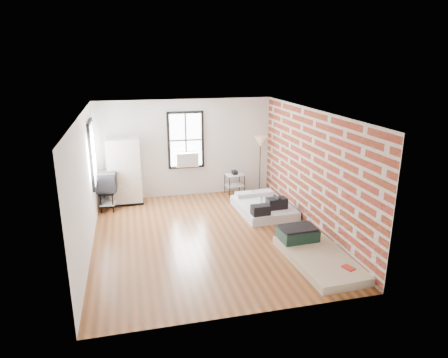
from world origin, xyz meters
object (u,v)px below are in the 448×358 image
object	(u,v)px
mattress_main	(264,207)
mattress_bare	(315,252)
wardrobe	(124,172)
floor_lamp	(260,144)
side_table	(235,178)
tv_stand	(107,183)

from	to	relation	value
mattress_main	mattress_bare	distance (m)	2.67
wardrobe	floor_lamp	bearing A→B (deg)	-0.64
floor_lamp	wardrobe	bearing A→B (deg)	180.00
side_table	floor_lamp	world-z (taller)	floor_lamp
floor_lamp	side_table	bearing A→B (deg)	174.69
mattress_bare	tv_stand	size ratio (longest dim) A/B	2.12
mattress_main	floor_lamp	size ratio (longest dim) A/B	1.05
tv_stand	side_table	bearing A→B (deg)	11.51
side_table	tv_stand	world-z (taller)	tv_stand
side_table	tv_stand	size ratio (longest dim) A/B	0.70
mattress_main	side_table	xyz separation A→B (m)	(-0.36, 1.61, 0.33)
wardrobe	side_table	size ratio (longest dim) A/B	2.55
floor_lamp	mattress_bare	bearing A→B (deg)	-93.09
mattress_main	floor_lamp	world-z (taller)	floor_lamp
wardrobe	tv_stand	world-z (taller)	wardrobe
floor_lamp	tv_stand	distance (m)	4.43
side_table	tv_stand	bearing A→B (deg)	-173.84
mattress_main	mattress_bare	bearing A→B (deg)	-89.72
side_table	floor_lamp	size ratio (longest dim) A/B	0.41
wardrobe	side_table	distance (m)	3.18
mattress_main	tv_stand	distance (m)	4.18
mattress_main	wardrobe	size ratio (longest dim) A/B	0.99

